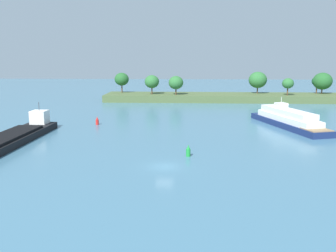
{
  "coord_description": "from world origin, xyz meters",
  "views": [
    {
      "loc": [
        3.09,
        -50.75,
        15.69
      ],
      "look_at": [
        -0.74,
        24.81,
        1.2
      ],
      "focal_mm": 39.42,
      "sensor_mm": 36.0,
      "label": 1
    }
  ],
  "objects_px": {
    "channel_buoy_red": "(97,121)",
    "white_riverboat": "(288,119)",
    "cargo_barge": "(6,140)",
    "channel_buoy_green": "(188,151)"
  },
  "relations": [
    {
      "from": "white_riverboat",
      "to": "channel_buoy_green",
      "type": "height_order",
      "value": "white_riverboat"
    },
    {
      "from": "white_riverboat",
      "to": "cargo_barge",
      "type": "bearing_deg",
      "value": -159.4
    },
    {
      "from": "cargo_barge",
      "to": "channel_buoy_green",
      "type": "bearing_deg",
      "value": -9.54
    },
    {
      "from": "white_riverboat",
      "to": "channel_buoy_red",
      "type": "bearing_deg",
      "value": 179.74
    },
    {
      "from": "channel_buoy_red",
      "to": "white_riverboat",
      "type": "bearing_deg",
      "value": -0.26
    },
    {
      "from": "cargo_barge",
      "to": "white_riverboat",
      "type": "relative_size",
      "value": 1.35
    },
    {
      "from": "cargo_barge",
      "to": "channel_buoy_red",
      "type": "relative_size",
      "value": 18.48
    },
    {
      "from": "white_riverboat",
      "to": "channel_buoy_red",
      "type": "height_order",
      "value": "white_riverboat"
    },
    {
      "from": "channel_buoy_red",
      "to": "channel_buoy_green",
      "type": "relative_size",
      "value": 1.0
    },
    {
      "from": "channel_buoy_green",
      "to": "cargo_barge",
      "type": "bearing_deg",
      "value": 170.46
    }
  ]
}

